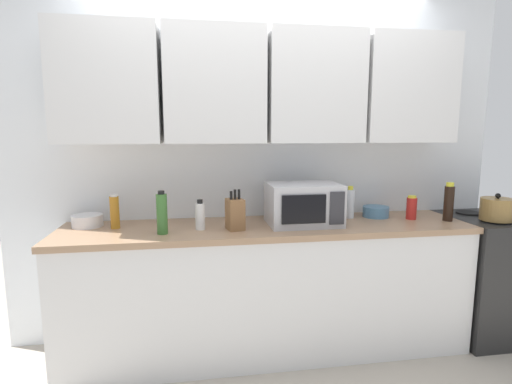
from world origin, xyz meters
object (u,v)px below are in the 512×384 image
at_px(microwave, 303,204).
at_px(bottle_soy_dark, 449,202).
at_px(stove_range, 496,274).
at_px(bowl_mixing_large, 376,212).
at_px(bottle_amber_vinegar, 115,212).
at_px(bottle_red_sauce, 412,208).
at_px(bottle_green_oil, 162,213).
at_px(kettle, 497,209).
at_px(bottle_clear_tall, 350,203).
at_px(bowl_ceramic_small, 87,221).
at_px(bottle_white_jar, 200,216).
at_px(knife_block, 235,214).

height_order(microwave, bottle_soy_dark, microwave).
distance_m(stove_range, bowl_mixing_large, 1.06).
xyz_separation_m(stove_range, bottle_amber_vinegar, (-2.77, 0.08, 0.56)).
bearing_deg(bottle_red_sauce, bowl_mixing_large, 152.42).
relative_size(stove_range, bottle_green_oil, 3.38).
relative_size(kettle, bottle_clear_tall, 0.91).
bearing_deg(bottle_amber_vinegar, stove_range, -1.68).
distance_m(bottle_green_oil, bottle_soy_dark, 1.97).
relative_size(bottle_amber_vinegar, bottle_soy_dark, 0.83).
distance_m(bottle_soy_dark, bowl_ceramic_small, 2.49).
distance_m(bottle_soy_dark, bottle_red_sauce, 0.25).
xyz_separation_m(stove_range, bottle_white_jar, (-2.22, -0.03, 0.54)).
bearing_deg(bowl_mixing_large, bottle_green_oil, -170.52).
bearing_deg(bottle_amber_vinegar, bottle_white_jar, -11.79).
distance_m(bottle_white_jar, bowl_ceramic_small, 0.77).
height_order(bottle_amber_vinegar, bottle_soy_dark, bottle_soy_dark).
distance_m(bottle_white_jar, bottle_red_sauce, 1.51).
relative_size(kettle, bowl_ceramic_small, 1.08).
height_order(stove_range, bowl_ceramic_small, bowl_ceramic_small).
relative_size(bottle_white_jar, bottle_red_sauce, 1.15).
bearing_deg(bottle_clear_tall, bottle_white_jar, -170.92).
height_order(stove_range, kettle, kettle).
xyz_separation_m(bottle_clear_tall, bowl_ceramic_small, (-1.83, 0.03, -0.07)).
distance_m(bottle_red_sauce, bowl_ceramic_small, 2.26).
xyz_separation_m(kettle, microwave, (-1.36, 0.15, 0.05)).
bearing_deg(bottle_green_oil, bowl_ceramic_small, 151.64).
bearing_deg(bottle_green_oil, bottle_white_jar, 17.94).
relative_size(bottle_white_jar, bowl_mixing_large, 1.04).
xyz_separation_m(bottle_amber_vinegar, bottle_clear_tall, (1.64, 0.06, -0.00)).
height_order(kettle, bottle_red_sauce, kettle).
xyz_separation_m(knife_block, bottle_red_sauce, (1.29, 0.10, -0.02)).
distance_m(knife_block, bottle_red_sauce, 1.29).
height_order(bottle_soy_dark, bottle_red_sauce, bottle_soy_dark).
relative_size(kettle, bowl_mixing_large, 1.13).
relative_size(kettle, microwave, 0.45).
distance_m(microwave, knife_block, 0.48).
xyz_separation_m(bottle_soy_dark, bottle_clear_tall, (-0.65, 0.20, -0.02)).
height_order(microwave, knife_block, microwave).
bearing_deg(kettle, bottle_soy_dark, 165.31).
bearing_deg(kettle, stove_range, 39.47).
distance_m(bottle_white_jar, bowl_mixing_large, 1.31).
xyz_separation_m(stove_range, bottle_soy_dark, (-0.48, -0.06, 0.58)).
distance_m(microwave, bottle_amber_vinegar, 1.25).
height_order(knife_block, bowl_mixing_large, knife_block).
distance_m(bottle_red_sauce, bottle_clear_tall, 0.44).
distance_m(bottle_soy_dark, bottle_clear_tall, 0.68).
distance_m(knife_block, bottle_green_oil, 0.46).
height_order(bottle_white_jar, bottle_soy_dark, bottle_soy_dark).
distance_m(microwave, bowl_ceramic_small, 1.45).
height_order(stove_range, bottle_red_sauce, bottle_red_sauce).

